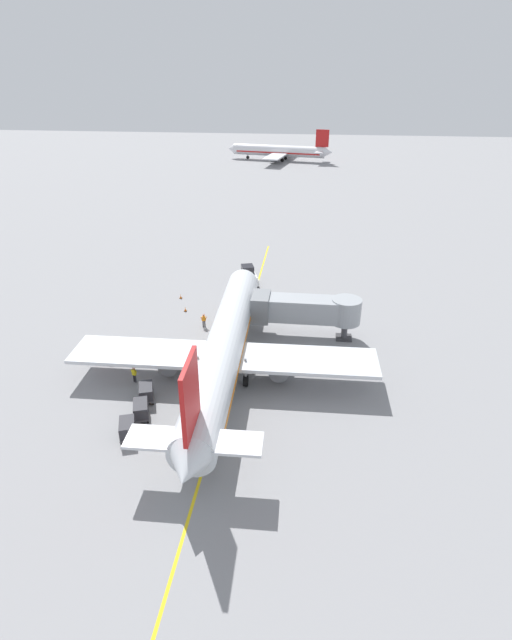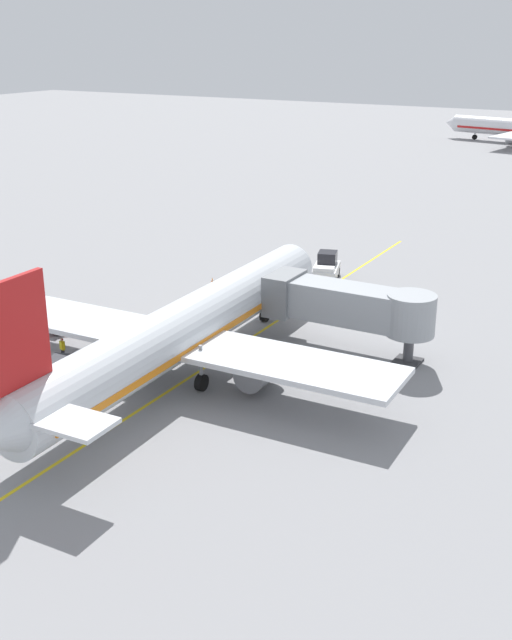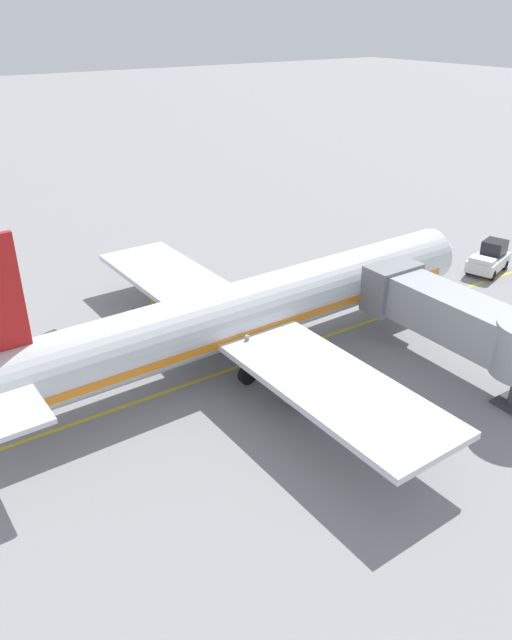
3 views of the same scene
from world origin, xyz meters
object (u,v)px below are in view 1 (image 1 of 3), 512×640
(baggage_cart_front, at_px, (146,392))
(distant_taxiing_airliner, at_px, (279,151))
(parked_airliner, at_px, (224,348))
(baggage_cart_second_in_train, at_px, (141,409))
(safety_cone_nose_right, at_px, (181,296))
(ground_crew_wing_walker, at_px, (204,320))
(jet_bridge, at_px, (305,309))
(pushback_tractor, at_px, (249,276))
(baggage_tug_lead, at_px, (114,351))
(ground_crew_loader, at_px, (134,374))
(safety_cone_nose_left, at_px, (185,309))
(baggage_cart_third_in_train, at_px, (127,428))

(baggage_cart_front, relative_size, distant_taxiing_airliner, 0.08)
(parked_airliner, height_order, baggage_cart_front, parked_airliner)
(baggage_cart_second_in_train, xyz_separation_m, safety_cone_nose_right, (-2.95, 25.47, -0.66))
(ground_crew_wing_walker, bearing_deg, jet_bridge, -4.03)
(pushback_tractor, height_order, baggage_tug_lead, pushback_tractor)
(safety_cone_nose_right, relative_size, distant_taxiing_airliner, 0.02)
(distant_taxiing_airliner, bearing_deg, jet_bridge, -84.32)
(parked_airliner, xyz_separation_m, baggage_cart_front, (-6.55, -5.11, -2.24))
(jet_bridge, xyz_separation_m, ground_crew_loader, (-16.36, -11.45, -2.50))
(pushback_tractor, xyz_separation_m, ground_crew_wing_walker, (-3.56, -14.02, -0.15))
(baggage_tug_lead, bearing_deg, baggage_cart_second_in_train, -57.60)
(baggage_tug_lead, bearing_deg, ground_crew_loader, -49.60)
(jet_bridge, bearing_deg, ground_crew_loader, -145.01)
(baggage_cart_front, bearing_deg, safety_cone_nose_left, 93.02)
(baggage_cart_third_in_train, bearing_deg, pushback_tractor, 80.46)
(ground_crew_wing_walker, relative_size, ground_crew_loader, 1.00)
(baggage_cart_front, bearing_deg, baggage_cart_second_in_train, -82.29)
(baggage_cart_second_in_train, distance_m, baggage_cart_third_in_train, 2.66)
(baggage_cart_third_in_train, bearing_deg, ground_crew_wing_walker, 83.79)
(safety_cone_nose_left, bearing_deg, distant_taxiing_airliner, 88.32)
(ground_crew_wing_walker, bearing_deg, distant_taxiing_airliner, 89.95)
(pushback_tractor, distance_m, baggage_cart_front, 29.67)
(jet_bridge, distance_m, baggage_cart_front, 20.30)
(pushback_tractor, bearing_deg, ground_crew_wing_walker, -104.26)
(parked_airliner, bearing_deg, baggage_tug_lead, 170.31)
(parked_airliner, height_order, safety_cone_nose_right, parked_airliner)
(parked_airliner, xyz_separation_m, baggage_tug_lead, (-12.46, 2.13, -2.47))
(ground_crew_wing_walker, height_order, ground_crew_loader, same)
(baggage_cart_third_in_train, xyz_separation_m, ground_crew_loader, (-2.16, 8.04, 0.00))
(distant_taxiing_airliner, bearing_deg, baggage_cart_second_in_train, -90.84)
(safety_cone_nose_right, bearing_deg, ground_crew_loader, -88.62)
(jet_bridge, xyz_separation_m, ground_crew_wing_walker, (-11.99, 0.84, -2.50))
(baggage_cart_front, xyz_separation_m, ground_crew_loader, (-2.11, 2.78, 0.00))
(baggage_cart_front, distance_m, ground_crew_loader, 3.49)
(pushback_tractor, bearing_deg, distant_taxiing_airliner, 91.89)
(distant_taxiing_airliner, bearing_deg, ground_crew_loader, -91.96)
(baggage_cart_front, xyz_separation_m, ground_crew_wing_walker, (2.27, 15.08, 0.00))
(baggage_cart_third_in_train, bearing_deg, safety_cone_nose_left, 92.49)
(baggage_cart_third_in_train, bearing_deg, ground_crew_loader, 105.05)
(jet_bridge, xyz_separation_m, baggage_cart_front, (-14.26, -14.23, -2.50))
(jet_bridge, bearing_deg, baggage_cart_front, -135.05)
(distant_taxiing_airliner, bearing_deg, ground_crew_wing_walker, -90.05)
(baggage_cart_second_in_train, height_order, ground_crew_wing_walker, ground_crew_wing_walker)
(distant_taxiing_airliner, bearing_deg, safety_cone_nose_left, -91.68)
(parked_airliner, distance_m, baggage_cart_front, 8.61)
(pushback_tractor, relative_size, ground_crew_wing_walker, 2.87)
(parked_airliner, relative_size, jet_bridge, 3.03)
(baggage_cart_front, relative_size, safety_cone_nose_left, 5.03)
(baggage_cart_front, xyz_separation_m, safety_cone_nose_right, (-2.59, 22.84, -0.66))
(jet_bridge, bearing_deg, pushback_tractor, 119.55)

